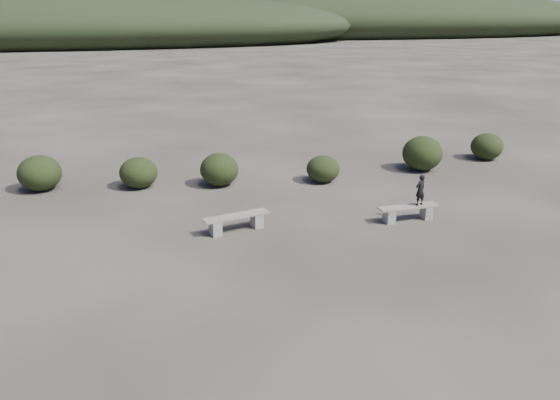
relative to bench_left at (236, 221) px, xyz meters
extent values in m
plane|color=#2B2621|center=(1.65, -4.37, -0.27)|extent=(1200.00, 1200.00, 0.00)
cube|color=gray|center=(-0.57, -0.17, -0.07)|extent=(0.34, 0.40, 0.40)
cube|color=gray|center=(0.57, 0.17, -0.07)|extent=(0.34, 0.40, 0.40)
cube|color=gray|center=(0.00, 0.00, 0.15)|extent=(1.82, 0.87, 0.05)
cube|color=gray|center=(4.18, -0.25, -0.08)|extent=(0.27, 0.35, 0.38)
cube|color=gray|center=(5.33, -0.15, -0.08)|extent=(0.27, 0.35, 0.38)
cube|color=gray|center=(4.76, -0.20, 0.14)|extent=(1.75, 0.51, 0.05)
imported|color=black|center=(5.07, -0.17, 0.60)|extent=(0.37, 0.30, 0.87)
ellipsoid|color=black|center=(-2.67, 4.35, 0.23)|extent=(1.23, 1.23, 1.01)
ellipsoid|color=black|center=(-0.05, 4.05, 0.27)|extent=(1.27, 1.27, 1.09)
ellipsoid|color=black|center=(3.42, 3.75, 0.18)|extent=(1.13, 1.13, 0.90)
ellipsoid|color=black|center=(7.32, 4.40, 0.35)|extent=(1.43, 1.43, 1.25)
ellipsoid|color=black|center=(10.46, 5.31, 0.24)|extent=(1.23, 1.23, 1.02)
ellipsoid|color=black|center=(-5.77, 4.68, 0.30)|extent=(1.36, 1.36, 1.15)
ellipsoid|color=black|center=(-23.35, 85.63, 2.43)|extent=(110.00, 40.00, 12.00)
ellipsoid|color=black|center=(36.65, 105.63, 2.88)|extent=(120.00, 44.00, 14.00)
ellipsoid|color=#303B30|center=(1.65, 155.63, 5.13)|extent=(190.00, 64.00, 24.00)
ellipsoid|color=slate|center=(71.65, 295.63, 9.63)|extent=(340.00, 110.00, 44.00)
camera|label=1|loc=(-1.53, -13.33, 5.31)|focal=35.00mm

